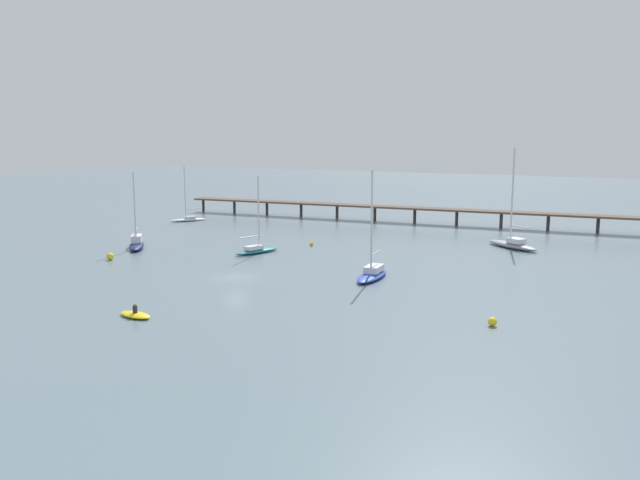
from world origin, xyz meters
name	(u,v)px	position (x,y,z in m)	size (l,w,h in m)	color
ground_plane	(236,278)	(0.00, 0.00, 0.00)	(400.00, 400.00, 0.00)	slate
pier	(515,207)	(15.83, 49.90, 3.34)	(85.57, 12.77, 6.82)	brown
sailboat_navy	(137,243)	(-21.67, 7.38, 0.71)	(6.09, 6.41, 9.70)	navy
sailboat_teal	(256,248)	(-6.29, 12.19, 0.60)	(3.25, 6.56, 9.39)	#1E727A
sailboat_white	(188,217)	(-34.35, 31.04, 0.63)	(4.36, 5.86, 9.36)	white
sailboat_blue	(372,272)	(12.00, 6.70, 0.64)	(2.96, 7.20, 10.84)	#2D4CB7
sailboat_gray	(513,243)	(19.96, 31.61, 0.71)	(8.11, 6.41, 12.73)	gray
dinghy_yellow	(135,314)	(1.93, -15.24, 0.20)	(3.23, 1.69, 1.14)	yellow
mooring_buoy_near	(492,322)	(26.78, -3.59, 0.34)	(0.68, 0.68, 0.68)	yellow
mooring_buoy_far	(312,244)	(-3.29, 20.28, 0.27)	(0.54, 0.54, 0.54)	yellow
mooring_buoy_mid	(110,256)	(-18.30, 0.11, 0.42)	(0.84, 0.84, 0.84)	yellow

